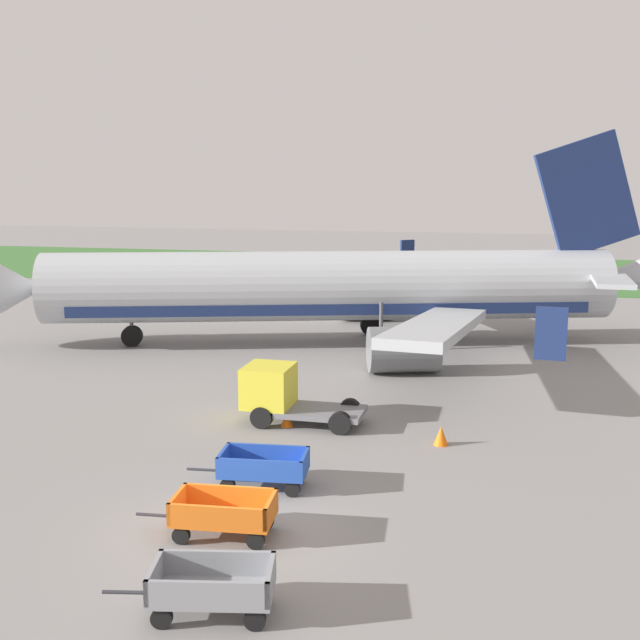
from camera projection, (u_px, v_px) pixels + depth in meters
The scene contains 9 objects.
ground_plane at pixel (232, 532), 20.13m from camera, with size 220.00×220.00×0.00m, color gray.
grass_strip at pixel (437, 270), 75.52m from camera, with size 220.00×28.00×0.06m, color #3D7033.
airplane at pixel (348, 287), 42.22m from camera, with size 36.91×29.97×11.34m.
baggage_cart_nearest at pixel (212, 587), 16.25m from camera, with size 3.63×1.86×1.07m.
baggage_cart_second_in_row at pixel (223, 514), 19.77m from camera, with size 3.60×1.61×1.07m.
baggage_cart_third_in_row at pixel (263, 467), 22.90m from camera, with size 3.61×1.64×1.07m.
service_truck_beside_carts at pixel (282, 393), 28.91m from camera, with size 4.39×2.03×2.10m.
traffic_cone_near_plane at pixel (287, 418), 28.54m from camera, with size 0.46×0.46×0.60m, color orange.
traffic_cone_mid_apron at pixel (441, 436), 26.57m from camera, with size 0.50×0.50×0.65m, color orange.
Camera 1 is at (6.55, -17.81, 8.92)m, focal length 44.43 mm.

